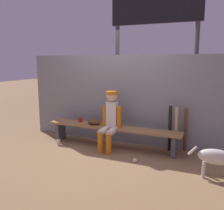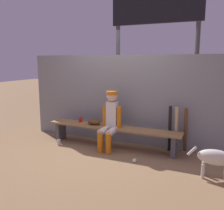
% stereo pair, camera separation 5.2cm
% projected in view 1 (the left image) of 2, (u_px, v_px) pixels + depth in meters
% --- Properties ---
extents(ground_plane, '(30.00, 30.00, 0.00)m').
position_uv_depth(ground_plane, '(112.00, 147.00, 5.16)').
color(ground_plane, olive).
extents(chainlink_fence, '(4.32, 0.03, 1.90)m').
position_uv_depth(chainlink_fence, '(119.00, 99.00, 5.34)').
color(chainlink_fence, gray).
rests_on(chainlink_fence, ground_plane).
extents(dugout_bench, '(2.84, 0.36, 0.44)m').
position_uv_depth(dugout_bench, '(112.00, 131.00, 5.10)').
color(dugout_bench, olive).
rests_on(dugout_bench, ground_plane).
extents(player_seated, '(0.41, 0.55, 1.18)m').
position_uv_depth(player_seated, '(110.00, 118.00, 4.95)').
color(player_seated, silver).
rests_on(player_seated, ground_plane).
extents(baseball_glove, '(0.28, 0.20, 0.12)m').
position_uv_depth(baseball_glove, '(94.00, 122.00, 5.24)').
color(baseball_glove, '#593819').
rests_on(baseball_glove, dugout_bench).
extents(bat_aluminum_black, '(0.09, 0.23, 0.94)m').
position_uv_depth(bat_aluminum_black, '(170.00, 129.00, 4.82)').
color(bat_aluminum_black, black).
rests_on(bat_aluminum_black, ground_plane).
extents(bat_wood_natural, '(0.07, 0.19, 0.91)m').
position_uv_depth(bat_wood_natural, '(176.00, 130.00, 4.79)').
color(bat_wood_natural, tan).
rests_on(bat_wood_natural, ground_plane).
extents(bat_wood_dark, '(0.07, 0.26, 0.90)m').
position_uv_depth(bat_wood_dark, '(185.00, 130.00, 4.79)').
color(bat_wood_dark, brown).
rests_on(bat_wood_dark, ground_plane).
extents(baseball, '(0.07, 0.07, 0.07)m').
position_uv_depth(baseball, '(135.00, 160.00, 4.37)').
color(baseball, white).
rests_on(baseball, ground_plane).
extents(cup_on_ground, '(0.08, 0.08, 0.11)m').
position_uv_depth(cup_on_ground, '(59.00, 142.00, 5.29)').
color(cup_on_ground, silver).
rests_on(cup_on_ground, ground_plane).
extents(cup_on_bench, '(0.08, 0.08, 0.11)m').
position_uv_depth(cup_on_bench, '(80.00, 120.00, 5.44)').
color(cup_on_bench, red).
rests_on(cup_on_bench, dugout_bench).
extents(scoreboard, '(2.35, 0.27, 3.72)m').
position_uv_depth(scoreboard, '(158.00, 22.00, 5.56)').
color(scoreboard, '#3F3F42').
rests_on(scoreboard, ground_plane).
extents(dog, '(0.84, 0.20, 0.49)m').
position_uv_depth(dog, '(220.00, 158.00, 3.72)').
color(dog, beige).
rests_on(dog, ground_plane).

